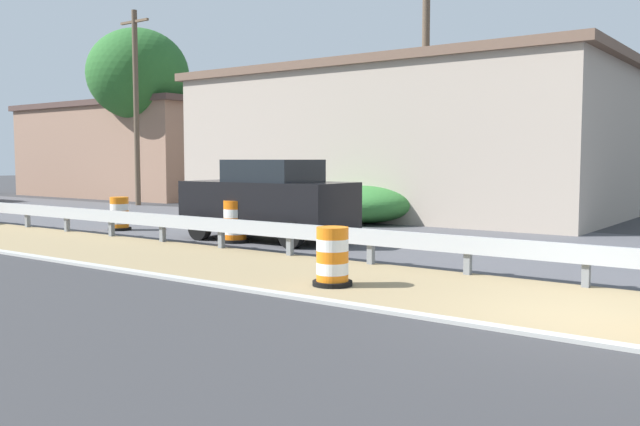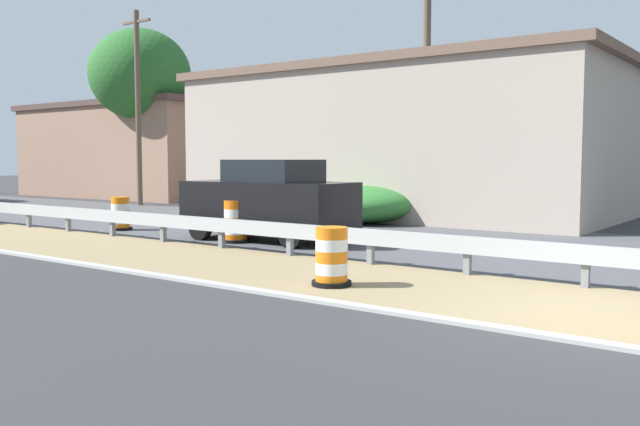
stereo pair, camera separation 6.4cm
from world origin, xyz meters
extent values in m
plane|color=#333335|center=(0.00, 0.00, 0.00)|extent=(160.00, 160.00, 0.00)
cube|color=#8E7A56|center=(0.58, 0.00, 0.00)|extent=(3.57, 120.00, 0.01)
cube|color=#ADADA8|center=(-1.30, 0.00, 0.00)|extent=(0.20, 120.00, 0.11)
cube|color=slate|center=(2.20, 0.67, 0.35)|extent=(0.12, 0.12, 0.70)
cube|color=slate|center=(2.20, 2.73, 0.35)|extent=(0.12, 0.12, 0.70)
cube|color=slate|center=(2.20, 4.79, 0.35)|extent=(0.12, 0.12, 0.70)
cube|color=slate|center=(2.20, 6.86, 0.35)|extent=(0.12, 0.12, 0.70)
cube|color=slate|center=(2.20, 8.92, 0.35)|extent=(0.12, 0.12, 0.70)
cube|color=slate|center=(2.20, 10.98, 0.35)|extent=(0.12, 0.12, 0.70)
cube|color=slate|center=(2.20, 13.04, 0.35)|extent=(0.12, 0.12, 0.70)
cube|color=slate|center=(2.20, 15.11, 0.35)|extent=(0.12, 0.12, 0.70)
cube|color=slate|center=(2.20, 17.17, 0.35)|extent=(0.12, 0.12, 0.70)
cylinder|color=orange|center=(-0.12, 4.09, 0.10)|extent=(0.53, 0.53, 0.19)
cylinder|color=white|center=(-0.12, 4.09, 0.29)|extent=(0.53, 0.53, 0.19)
cylinder|color=orange|center=(-0.12, 4.09, 0.49)|extent=(0.53, 0.53, 0.19)
cylinder|color=white|center=(-0.12, 4.09, 0.68)|extent=(0.53, 0.53, 0.19)
cylinder|color=orange|center=(-0.12, 4.09, 0.88)|extent=(0.53, 0.53, 0.19)
cylinder|color=black|center=(-0.12, 4.09, 0.04)|extent=(0.66, 0.66, 0.08)
cylinder|color=orange|center=(3.18, 9.41, 0.11)|extent=(0.57, 0.57, 0.21)
cylinder|color=white|center=(3.18, 9.41, 0.32)|extent=(0.57, 0.57, 0.21)
cylinder|color=orange|center=(3.18, 9.41, 0.53)|extent=(0.57, 0.57, 0.21)
cylinder|color=white|center=(3.18, 9.41, 0.74)|extent=(0.57, 0.57, 0.21)
cylinder|color=orange|center=(3.18, 9.41, 0.95)|extent=(0.57, 0.57, 0.21)
cylinder|color=black|center=(3.18, 9.41, 0.04)|extent=(0.71, 0.71, 0.08)
cylinder|color=orange|center=(3.32, 14.17, 0.10)|extent=(0.53, 0.53, 0.20)
cylinder|color=white|center=(3.32, 14.17, 0.29)|extent=(0.53, 0.53, 0.20)
cylinder|color=orange|center=(3.32, 14.17, 0.49)|extent=(0.53, 0.53, 0.20)
cylinder|color=white|center=(3.32, 14.17, 0.68)|extent=(0.53, 0.53, 0.20)
cylinder|color=orange|center=(3.32, 14.17, 0.88)|extent=(0.53, 0.53, 0.20)
cylinder|color=black|center=(3.32, 14.17, 0.04)|extent=(0.67, 0.67, 0.08)
cube|color=black|center=(4.01, 9.04, 0.92)|extent=(2.07, 4.52, 1.19)
cube|color=black|center=(4.01, 8.86, 1.79)|extent=(1.80, 2.11, 0.56)
cylinder|color=black|center=(2.99, 10.48, 0.32)|extent=(0.24, 0.65, 0.64)
cylinder|color=black|center=(4.92, 10.54, 0.32)|extent=(0.24, 0.65, 0.64)
cylinder|color=black|center=(3.09, 7.53, 0.32)|extent=(0.24, 0.65, 0.64)
cylinder|color=black|center=(5.02, 7.59, 0.32)|extent=(0.24, 0.65, 0.64)
cube|color=#AD9E8E|center=(13.47, 10.53, 2.59)|extent=(7.77, 15.39, 5.17)
cube|color=brown|center=(13.47, 10.53, 5.32)|extent=(8.08, 16.01, 0.30)
cube|color=#93705B|center=(15.80, 28.75, 2.41)|extent=(7.39, 13.02, 4.82)
cube|color=#4C3833|center=(15.80, 28.75, 4.97)|extent=(7.69, 13.54, 0.30)
cylinder|color=brown|center=(10.23, 7.82, 4.39)|extent=(0.24, 0.24, 8.78)
cylinder|color=brown|center=(10.61, 22.42, 4.32)|extent=(0.24, 0.24, 8.65)
cube|color=brown|center=(10.61, 22.42, 8.15)|extent=(0.12, 1.80, 0.10)
ellipsoid|color=#337533|center=(9.56, 9.69, 0.61)|extent=(3.43, 3.43, 1.22)
cylinder|color=brown|center=(12.74, 24.89, 2.13)|extent=(0.36, 0.36, 4.25)
ellipsoid|color=#286028|center=(12.74, 24.89, 6.23)|extent=(4.95, 4.95, 4.46)
camera|label=1|loc=(-9.18, -2.30, 2.09)|focal=38.13mm
camera|label=2|loc=(-9.14, -2.36, 2.09)|focal=38.13mm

